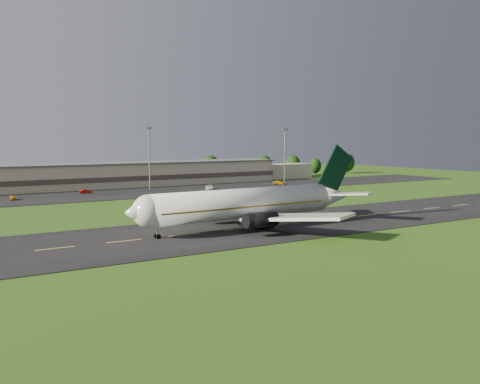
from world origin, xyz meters
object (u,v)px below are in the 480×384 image
service_vehicle_a (12,198)px  service_vehicle_d (279,183)px  light_mast_centre (149,151)px  light_mast_east (285,149)px  terminal (136,175)px  service_vehicle_c (210,187)px  service_vehicle_b (86,191)px  airliner (247,204)px

service_vehicle_a → service_vehicle_d: bearing=6.8°
light_mast_centre → light_mast_east: size_ratio=1.00×
terminal → service_vehicle_c: bearing=-62.1°
service_vehicle_a → service_vehicle_c: (59.31, -3.46, 0.14)m
light_mast_east → service_vehicle_b: light_mast_east is taller
airliner → service_vehicle_c: (30.07, 68.60, -3.81)m
light_mast_centre → service_vehicle_b: size_ratio=5.60×
service_vehicle_a → service_vehicle_d: 90.08m
light_mast_east → service_vehicle_c: bearing=-163.7°
airliner → light_mast_east: light_mast_east is taller
service_vehicle_a → terminal: bearing=34.9°
light_mast_centre → light_mast_east: bearing=0.0°
light_mast_centre → service_vehicle_d: 48.87m
airliner → service_vehicle_b: (-7.45, 78.42, -3.96)m
airliner → service_vehicle_d: 94.61m
light_mast_centre → service_vehicle_d: bearing=-9.3°
terminal → service_vehicle_b: terminal is taller
service_vehicle_b → service_vehicle_c: (37.51, -9.82, 0.15)m
airliner → light_mast_east: size_ratio=2.52×
terminal → light_mast_east: 56.67m
service_vehicle_c → service_vehicle_b: bearing=-164.5°
light_mast_east → service_vehicle_a: bearing=-175.4°
service_vehicle_b → light_mast_centre: bearing=-78.5°
service_vehicle_a → service_vehicle_b: (21.80, 6.36, -0.01)m
light_mast_east → service_vehicle_c: size_ratio=3.76×
terminal → service_vehicle_b: (-22.92, -17.74, -3.29)m
light_mast_east → service_vehicle_b: 77.48m
airliner → service_vehicle_c: size_ratio=9.49×
terminal → service_vehicle_c: 31.34m
service_vehicle_a → service_vehicle_c: service_vehicle_c is taller
light_mast_east → service_vehicle_c: light_mast_east is taller
airliner → light_mast_centre: bearing=78.3°
service_vehicle_b → service_vehicle_d: bearing=-87.7°
terminal → light_mast_centre: light_mast_centre is taller
terminal → service_vehicle_d: terminal is taller
service_vehicle_a → service_vehicle_b: bearing=22.9°
light_mast_east → service_vehicle_d: 16.43m
light_mast_east → service_vehicle_d: (-8.24, -7.62, -11.99)m
service_vehicle_d → service_vehicle_b: bearing=119.7°
service_vehicle_a → service_vehicle_d: size_ratio=0.80×
airliner → service_vehicle_a: (-29.24, 72.06, -3.95)m
light_mast_centre → service_vehicle_c: 22.94m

